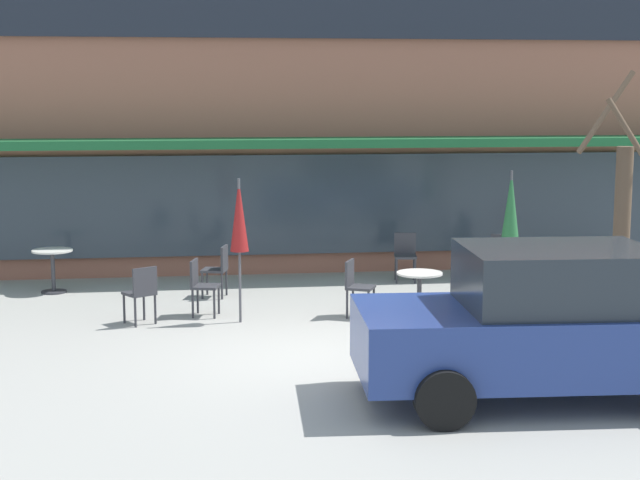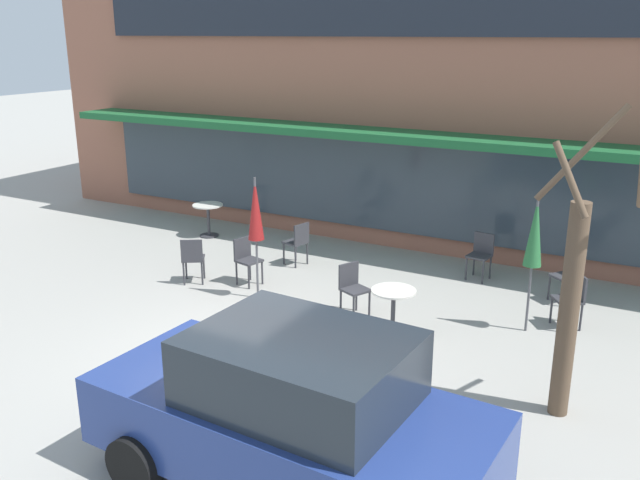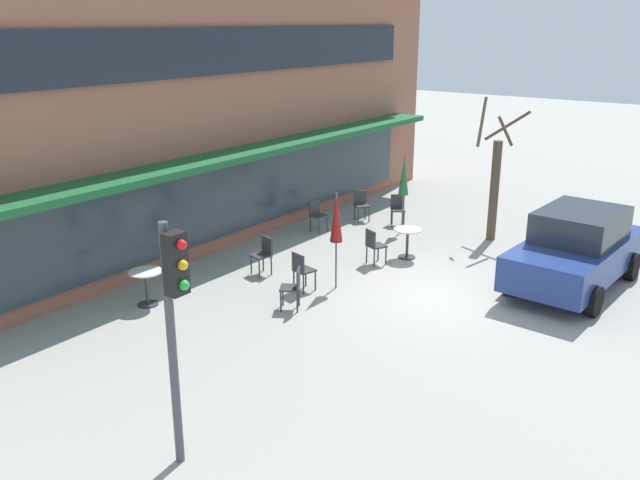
{
  "view_description": "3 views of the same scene",
  "coord_description": "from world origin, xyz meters",
  "px_view_note": "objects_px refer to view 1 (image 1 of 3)",
  "views": [
    {
      "loc": [
        -1.65,
        -12.54,
        3.49
      ],
      "look_at": [
        0.37,
        3.1,
        1.09
      ],
      "focal_mm": 55.0,
      "sensor_mm": 36.0,
      "label": 1
    },
    {
      "loc": [
        5.42,
        -7.28,
        4.57
      ],
      "look_at": [
        -0.29,
        3.13,
        0.9
      ],
      "focal_mm": 38.0,
      "sensor_mm": 36.0,
      "label": 2
    },
    {
      "loc": [
        -12.56,
        -6.01,
        5.73
      ],
      "look_at": [
        -0.4,
        2.95,
        0.81
      ],
      "focal_mm": 38.0,
      "sensor_mm": 36.0,
      "label": 3
    }
  ],
  "objects_px": {
    "street_tree": "(623,225)",
    "parked_sedan": "(546,324)",
    "cafe_table_near_wall": "(53,264)",
    "patio_umbrella_green_folded": "(239,216)",
    "cafe_chair_0": "(219,267)",
    "cafe_chair_1": "(201,283)",
    "cafe_chair_6": "(405,253)",
    "cafe_chair_4": "(499,255)",
    "cafe_chair_5": "(533,265)",
    "patio_umbrella_cream_folded": "(511,205)",
    "cafe_table_streetside": "(419,288)",
    "cafe_chair_3": "(356,284)",
    "cafe_chair_2": "(142,290)"
  },
  "relations": [
    {
      "from": "street_tree",
      "to": "parked_sedan",
      "type": "bearing_deg",
      "value": -127.14
    },
    {
      "from": "cafe_table_near_wall",
      "to": "parked_sedan",
      "type": "xyz_separation_m",
      "value": [
        6.4,
        -6.88,
        0.36
      ]
    },
    {
      "from": "parked_sedan",
      "to": "patio_umbrella_green_folded",
      "type": "bearing_deg",
      "value": 127.66
    },
    {
      "from": "cafe_chair_0",
      "to": "cafe_chair_1",
      "type": "xyz_separation_m",
      "value": [
        -0.31,
        -1.38,
        0.0
      ]
    },
    {
      "from": "cafe_chair_1",
      "to": "cafe_chair_6",
      "type": "bearing_deg",
      "value": 32.34
    },
    {
      "from": "cafe_chair_4",
      "to": "cafe_chair_6",
      "type": "height_order",
      "value": "same"
    },
    {
      "from": "cafe_chair_5",
      "to": "cafe_chair_0",
      "type": "bearing_deg",
      "value": 174.7
    },
    {
      "from": "cafe_chair_6",
      "to": "cafe_chair_5",
      "type": "bearing_deg",
      "value": -38.37
    },
    {
      "from": "patio_umbrella_cream_folded",
      "to": "cafe_chair_4",
      "type": "xyz_separation_m",
      "value": [
        0.34,
        1.6,
        -1.1
      ]
    },
    {
      "from": "cafe_chair_1",
      "to": "cafe_chair_5",
      "type": "height_order",
      "value": "same"
    },
    {
      "from": "cafe_table_streetside",
      "to": "cafe_chair_0",
      "type": "bearing_deg",
      "value": 144.12
    },
    {
      "from": "cafe_chair_4",
      "to": "cafe_table_streetside",
      "type": "bearing_deg",
      "value": -127.62
    },
    {
      "from": "cafe_chair_6",
      "to": "patio_umbrella_green_folded",
      "type": "bearing_deg",
      "value": -137.74
    },
    {
      "from": "cafe_chair_1",
      "to": "cafe_chair_4",
      "type": "relative_size",
      "value": 1.0
    },
    {
      "from": "cafe_chair_1",
      "to": "parked_sedan",
      "type": "relative_size",
      "value": 0.21
    },
    {
      "from": "cafe_table_streetside",
      "to": "cafe_chair_3",
      "type": "bearing_deg",
      "value": 155.38
    },
    {
      "from": "cafe_chair_2",
      "to": "patio_umbrella_cream_folded",
      "type": "bearing_deg",
      "value": 8.18
    },
    {
      "from": "cafe_chair_1",
      "to": "cafe_table_streetside",
      "type": "bearing_deg",
      "value": -13.36
    },
    {
      "from": "cafe_chair_0",
      "to": "cafe_chair_3",
      "type": "relative_size",
      "value": 1.0
    },
    {
      "from": "cafe_chair_5",
      "to": "parked_sedan",
      "type": "xyz_separation_m",
      "value": [
        -1.84,
        -5.62,
        0.35
      ]
    },
    {
      "from": "cafe_chair_0",
      "to": "cafe_chair_3",
      "type": "bearing_deg",
      "value": -40.01
    },
    {
      "from": "cafe_chair_6",
      "to": "patio_umbrella_cream_folded",
      "type": "bearing_deg",
      "value": -56.5
    },
    {
      "from": "cafe_table_streetside",
      "to": "cafe_chair_0",
      "type": "height_order",
      "value": "cafe_chair_0"
    },
    {
      "from": "cafe_chair_1",
      "to": "cafe_chair_5",
      "type": "bearing_deg",
      "value": 8.8
    },
    {
      "from": "cafe_table_streetside",
      "to": "cafe_chair_6",
      "type": "relative_size",
      "value": 0.85
    },
    {
      "from": "cafe_chair_4",
      "to": "street_tree",
      "type": "distance_m",
      "value": 4.05
    },
    {
      "from": "cafe_table_streetside",
      "to": "patio_umbrella_cream_folded",
      "type": "relative_size",
      "value": 0.35
    },
    {
      "from": "cafe_table_streetside",
      "to": "cafe_chair_2",
      "type": "height_order",
      "value": "cafe_chair_2"
    },
    {
      "from": "cafe_chair_3",
      "to": "cafe_chair_6",
      "type": "bearing_deg",
      "value": 63.36
    },
    {
      "from": "cafe_table_streetside",
      "to": "cafe_chair_5",
      "type": "height_order",
      "value": "cafe_chair_5"
    },
    {
      "from": "patio_umbrella_cream_folded",
      "to": "cafe_chair_2",
      "type": "distance_m",
      "value": 6.16
    },
    {
      "from": "cafe_chair_3",
      "to": "cafe_chair_6",
      "type": "distance_m",
      "value": 3.09
    },
    {
      "from": "cafe_chair_0",
      "to": "cafe_chair_2",
      "type": "distance_m",
      "value": 2.21
    },
    {
      "from": "patio_umbrella_green_folded",
      "to": "cafe_chair_1",
      "type": "relative_size",
      "value": 2.47
    },
    {
      "from": "patio_umbrella_green_folded",
      "to": "cafe_chair_1",
      "type": "bearing_deg",
      "value": 139.28
    },
    {
      "from": "cafe_table_near_wall",
      "to": "cafe_chair_4",
      "type": "relative_size",
      "value": 0.85
    },
    {
      "from": "patio_umbrella_green_folded",
      "to": "cafe_chair_3",
      "type": "distance_m",
      "value": 2.12
    },
    {
      "from": "cafe_table_streetside",
      "to": "cafe_chair_4",
      "type": "xyz_separation_m",
      "value": [
        2.14,
        2.78,
        0.01
      ]
    },
    {
      "from": "cafe_table_near_wall",
      "to": "cafe_chair_3",
      "type": "bearing_deg",
      "value": -26.9
    },
    {
      "from": "patio_umbrella_green_folded",
      "to": "street_tree",
      "type": "height_order",
      "value": "street_tree"
    },
    {
      "from": "cafe_table_streetside",
      "to": "patio_umbrella_green_folded",
      "type": "relative_size",
      "value": 0.35
    },
    {
      "from": "cafe_chair_0",
      "to": "cafe_chair_2",
      "type": "xyz_separation_m",
      "value": [
        -1.2,
        -1.85,
        0.0
      ]
    },
    {
      "from": "patio_umbrella_green_folded",
      "to": "parked_sedan",
      "type": "xyz_separation_m",
      "value": [
        3.26,
        -4.23,
        -0.75
      ]
    },
    {
      "from": "cafe_chair_0",
      "to": "street_tree",
      "type": "distance_m",
      "value": 6.66
    },
    {
      "from": "patio_umbrella_cream_folded",
      "to": "cafe_chair_6",
      "type": "xyz_separation_m",
      "value": [
        -1.33,
        2.0,
        -1.1
      ]
    },
    {
      "from": "cafe_table_streetside",
      "to": "cafe_chair_0",
      "type": "xyz_separation_m",
      "value": [
        -2.99,
        2.17,
        0.01
      ]
    },
    {
      "from": "patio_umbrella_cream_folded",
      "to": "cafe_table_streetside",
      "type": "bearing_deg",
      "value": -146.87
    },
    {
      "from": "cafe_table_near_wall",
      "to": "cafe_chair_6",
      "type": "height_order",
      "value": "cafe_chair_6"
    },
    {
      "from": "cafe_table_near_wall",
      "to": "cafe_chair_5",
      "type": "xyz_separation_m",
      "value": [
        8.24,
        -1.26,
        0.01
      ]
    },
    {
      "from": "cafe_chair_1",
      "to": "parked_sedan",
      "type": "distance_m",
      "value": 6.12
    }
  ]
}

